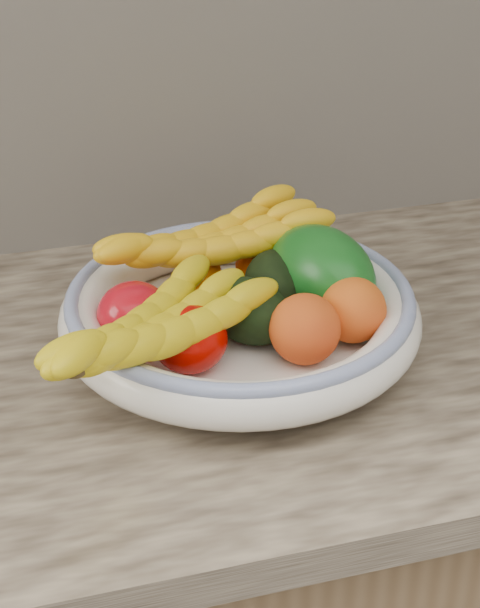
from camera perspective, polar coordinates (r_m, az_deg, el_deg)
name	(u,v)px	position (r m, az deg, el deg)	size (l,w,h in m)	color
fruit_bowl	(240,313)	(1.01, 0.00, -0.57)	(0.39, 0.39, 0.08)	white
clementine_back_left	(198,274)	(1.08, -2.57, 1.88)	(0.05, 0.05, 0.05)	orange
clementine_back_right	(256,266)	(1.09, 0.98, 2.36)	(0.05, 0.05, 0.04)	#F75505
tomato_left	(134,315)	(0.98, -6.51, -0.67)	(0.08, 0.08, 0.07)	#B90C18
tomato_near_left	(190,339)	(0.94, -3.10, -2.15)	(0.08, 0.08, 0.07)	#B30500
avocado_center	(248,311)	(0.98, 0.50, -0.42)	(0.07, 0.10, 0.07)	black
avocado_right	(275,284)	(1.03, 2.16, 1.26)	(0.07, 0.10, 0.07)	black
green_mango	(321,274)	(1.03, 5.01, 1.87)	(0.09, 0.15, 0.10)	#0E4D13
peach_front	(305,329)	(0.95, 4.00, -1.54)	(0.07, 0.07, 0.07)	orange
peach_right	(353,310)	(0.98, 6.95, -0.37)	(0.07, 0.07, 0.07)	orange
banana_bunch_back	(211,248)	(1.06, -1.78, 3.47)	(0.29, 0.11, 0.08)	yellow
banana_bunch_front	(154,336)	(0.91, -5.26, -1.94)	(0.30, 0.12, 0.08)	yellow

